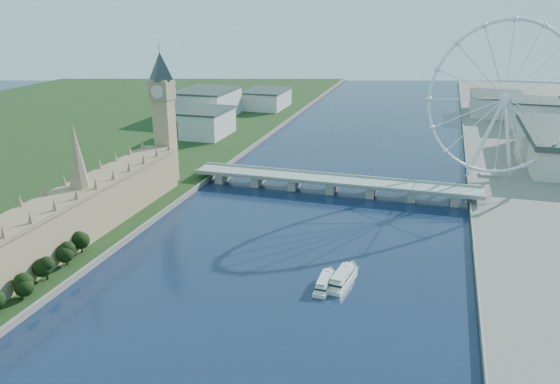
% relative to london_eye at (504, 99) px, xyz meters
% --- Properties ---
extents(parliament_range, '(24.00, 200.00, 70.00)m').
position_rel_london_eye_xyz_m(parliament_range, '(-247.98, -185.08, -49.04)').
color(parliament_range, tan).
rests_on(parliament_range, ground).
extents(big_ben, '(20.02, 20.02, 110.00)m').
position_rel_london_eye_xyz_m(big_ben, '(-247.98, -77.08, -0.95)').
color(big_ben, tan).
rests_on(big_ben, ground).
extents(westminster_bridge, '(220.00, 22.00, 9.50)m').
position_rel_london_eye_xyz_m(westminster_bridge, '(-119.98, -55.08, -60.89)').
color(westminster_bridge, gray).
rests_on(westminster_bridge, ground).
extents(london_eye, '(113.60, 39.12, 124.30)m').
position_rel_london_eye_xyz_m(london_eye, '(0.00, 0.00, 0.00)').
color(london_eye, silver).
rests_on(london_eye, ground).
extents(county_hall, '(54.00, 144.00, 35.00)m').
position_rel_london_eye_xyz_m(county_hall, '(55.02, 74.92, -67.52)').
color(county_hall, beige).
rests_on(county_hall, ground).
extents(city_skyline, '(505.00, 280.00, 32.00)m').
position_rel_london_eye_xyz_m(city_skyline, '(-80.75, 205.00, -50.56)').
color(city_skyline, beige).
rests_on(city_skyline, ground).
extents(tour_boat_near, '(12.66, 32.86, 7.10)m').
position_rel_london_eye_xyz_m(tour_boat_near, '(-86.47, -196.13, -67.52)').
color(tour_boat_near, beige).
rests_on(tour_boat_near, ground).
extents(tour_boat_far, '(7.48, 27.94, 6.13)m').
position_rel_london_eye_xyz_m(tour_boat_far, '(-94.36, -202.66, -67.52)').
color(tour_boat_far, beige).
rests_on(tour_boat_far, ground).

